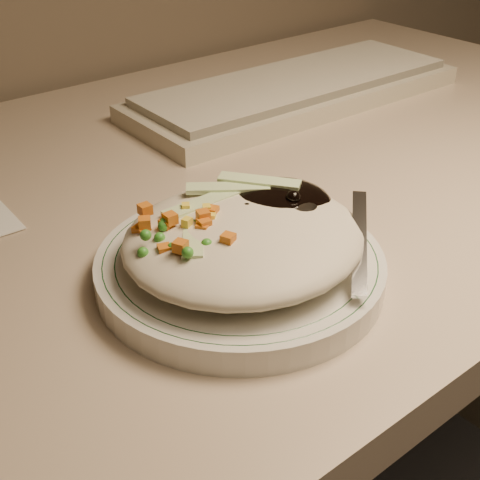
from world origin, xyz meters
TOP-DOWN VIEW (x-y plane):
  - desk at (0.00, 1.38)m, footprint 1.40×0.70m
  - plate at (-0.06, 1.21)m, footprint 0.23×0.23m
  - plate_rim at (-0.06, 1.21)m, footprint 0.22×0.22m
  - meal at (-0.05, 1.21)m, footprint 0.21×0.19m
  - keyboard at (0.26, 1.48)m, footprint 0.47×0.18m

SIDE VIEW (x-z plane):
  - desk at x=0.00m, z-range 0.17..0.91m
  - plate at x=-0.06m, z-range 0.74..0.76m
  - keyboard at x=0.26m, z-range 0.74..0.77m
  - plate_rim at x=-0.06m, z-range 0.76..0.76m
  - meal at x=-0.05m, z-range 0.76..0.81m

